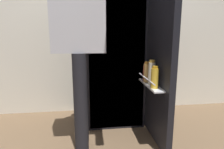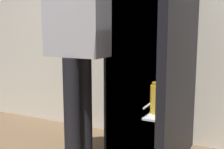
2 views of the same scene
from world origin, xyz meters
name	(u,v)px [view 1 (image 1 of 2)]	position (x,y,z in m)	size (l,w,h in m)	color
ground_plane	(121,141)	(0.00, 0.00, 0.00)	(5.48, 5.48, 0.00)	brown
kitchen_wall	(109,19)	(0.00, 0.90, 1.21)	(4.40, 0.10, 2.42)	silver
refrigerator	(116,49)	(0.03, 0.50, 0.85)	(0.67, 1.21, 1.71)	black
person	(80,29)	(-0.36, -0.04, 1.07)	(0.56, 0.78, 1.76)	black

